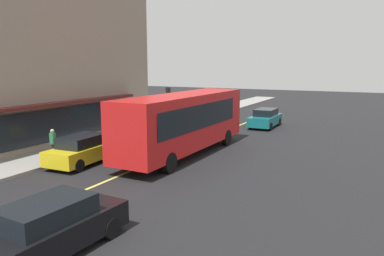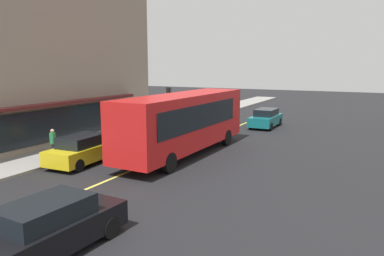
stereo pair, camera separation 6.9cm
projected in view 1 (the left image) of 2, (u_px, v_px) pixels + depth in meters
The scene contains 10 objects.
ground at pixel (165, 156), 20.88m from camera, with size 120.00×120.00×0.00m, color black.
sidewalk at pixel (90, 146), 23.37m from camera, with size 80.00×3.10×0.15m, color gray.
lane_centre_stripe at pixel (165, 156), 20.88m from camera, with size 36.00×0.16×0.01m, color #D8D14C.
bus at pixel (185, 121), 21.01m from camera, with size 11.17×2.75×3.50m.
traffic_light at pixel (169, 97), 29.78m from camera, with size 0.30×0.52×3.20m.
car_teal at pixel (265, 118), 30.70m from camera, with size 4.30×1.86×1.52m.
car_black at pixel (51, 227), 10.05m from camera, with size 4.38×2.02×1.52m.
car_yellow at pixel (84, 150), 19.28m from camera, with size 4.40×2.06×1.52m.
pedestrian_by_curb at pixel (53, 141), 19.95m from camera, with size 0.34×0.34×1.56m.
pedestrian_at_corner at pixel (177, 113), 30.96m from camera, with size 0.34×0.34×1.68m.
Camera 1 is at (-17.39, -10.61, 5.11)m, focal length 34.48 mm.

